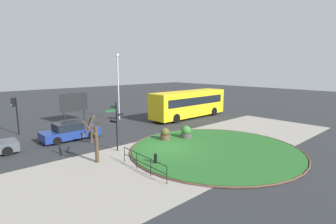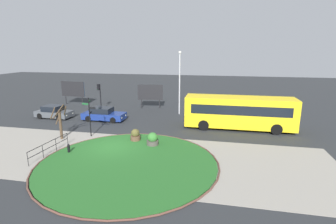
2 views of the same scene
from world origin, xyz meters
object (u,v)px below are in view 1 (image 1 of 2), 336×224
bus_yellow (189,103)px  lamppost_tall (118,85)px  car_far_lane (70,132)px  street_tree_bare (95,138)px  signpost_directional (116,122)px  traffic_light_near (15,108)px  planter_near_signpost (165,135)px  billboard_left (74,103)px  planter_kerbside (186,133)px  bollard_foreground (156,159)px

bus_yellow → lamppost_tall: size_ratio=1.39×
car_far_lane → street_tree_bare: size_ratio=1.54×
signpost_directional → bus_yellow: 13.75m
traffic_light_near → planter_near_signpost: traffic_light_near is taller
billboard_left → street_tree_bare: 13.67m
signpost_directional → billboard_left: bearing=79.7°
signpost_directional → bus_yellow: size_ratio=0.34×
signpost_directional → bus_yellow: bearing=20.8°
billboard_left → planter_kerbside: billboard_left is taller
signpost_directional → bollard_foreground: signpost_directional is taller
car_far_lane → planter_kerbside: size_ratio=4.14×
traffic_light_near → planter_kerbside: 14.92m
car_far_lane → signpost_directional: bearing=-76.4°
traffic_light_near → billboard_left: traffic_light_near is taller
billboard_left → street_tree_bare: bearing=-115.4°
planter_near_signpost → street_tree_bare: 6.55m
planter_kerbside → planter_near_signpost: bearing=156.1°
planter_kerbside → street_tree_bare: (-8.11, 0.10, 1.05)m
car_far_lane → bollard_foreground: bearing=-80.1°
bus_yellow → planter_kerbside: (-6.92, -6.06, -1.17)m
bus_yellow → car_far_lane: bearing=179.1°
billboard_left → lamppost_tall: bearing=-36.0°
bollard_foreground → planter_kerbside: planter_kerbside is taller
traffic_light_near → planter_near_signpost: bearing=128.3°
lamppost_tall → planter_kerbside: 11.27m
signpost_directional → billboard_left: size_ratio=1.07×
bollard_foreground → car_far_lane: 9.12m
bollard_foreground → bus_yellow: bearing=35.0°
signpost_directional → traffic_light_near: 10.61m
street_tree_bare → traffic_light_near: bearing=99.3°
billboard_left → planter_near_signpost: size_ratio=3.07×
traffic_light_near → street_tree_bare: bearing=98.9°
planter_kerbside → car_far_lane: bearing=138.7°
bollard_foreground → street_tree_bare: street_tree_bare is taller
car_far_lane → planter_near_signpost: size_ratio=4.32×
planter_near_signpost → street_tree_bare: street_tree_bare is taller
traffic_light_near → billboard_left: size_ratio=1.01×
street_tree_bare → lamppost_tall: bearing=51.3°
bollard_foreground → bus_yellow: bus_yellow is taller
bus_yellow → billboard_left: bearing=146.8°
car_far_lane → street_tree_bare: bearing=-98.6°
street_tree_bare → planter_near_signpost: bearing=5.7°
car_far_lane → lamppost_tall: (7.53, 4.45, 3.28)m
bollard_foreground → lamppost_tall: (6.03, 13.45, 3.56)m
signpost_directional → street_tree_bare: bearing=-153.7°
lamppost_tall → planter_near_signpost: 10.77m
car_far_lane → planter_kerbside: car_far_lane is taller
street_tree_bare → bollard_foreground: bearing=-48.7°
lamppost_tall → planter_kerbside: lamppost_tall is taller
planter_near_signpost → bus_yellow: bearing=31.7°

